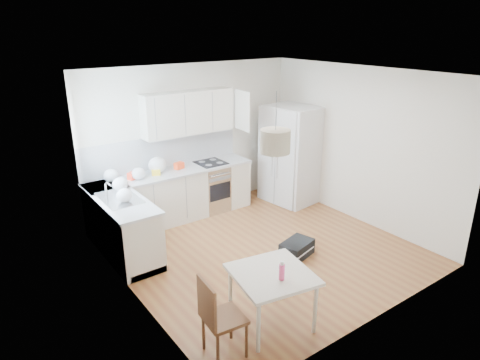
{
  "coord_description": "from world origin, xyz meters",
  "views": [
    {
      "loc": [
        -3.77,
        -4.61,
        3.33
      ],
      "look_at": [
        -0.15,
        0.4,
        1.07
      ],
      "focal_mm": 32.0,
      "sensor_mm": 36.0,
      "label": 1
    }
  ],
  "objects_px": {
    "dining_chair": "(224,316)",
    "gym_bag": "(297,249)",
    "refrigerator": "(292,155)",
    "dining_table": "(272,278)"
  },
  "relations": [
    {
      "from": "dining_table",
      "to": "gym_bag",
      "type": "relative_size",
      "value": 1.94
    },
    {
      "from": "gym_bag",
      "to": "refrigerator",
      "type": "bearing_deg",
      "value": 35.59
    },
    {
      "from": "dining_chair",
      "to": "gym_bag",
      "type": "xyz_separation_m",
      "value": [
        2.04,
        1.07,
        -0.35
      ]
    },
    {
      "from": "refrigerator",
      "to": "dining_table",
      "type": "distance_m",
      "value": 3.84
    },
    {
      "from": "dining_table",
      "to": "gym_bag",
      "type": "height_order",
      "value": "dining_table"
    },
    {
      "from": "dining_table",
      "to": "refrigerator",
      "type": "bearing_deg",
      "value": 54.89
    },
    {
      "from": "refrigerator",
      "to": "gym_bag",
      "type": "height_order",
      "value": "refrigerator"
    },
    {
      "from": "refrigerator",
      "to": "dining_chair",
      "type": "xyz_separation_m",
      "value": [
        -3.45,
        -2.78,
        -0.48
      ]
    },
    {
      "from": "dining_table",
      "to": "dining_chair",
      "type": "height_order",
      "value": "dining_chair"
    },
    {
      "from": "refrigerator",
      "to": "dining_chair",
      "type": "relative_size",
      "value": 2.01
    }
  ]
}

